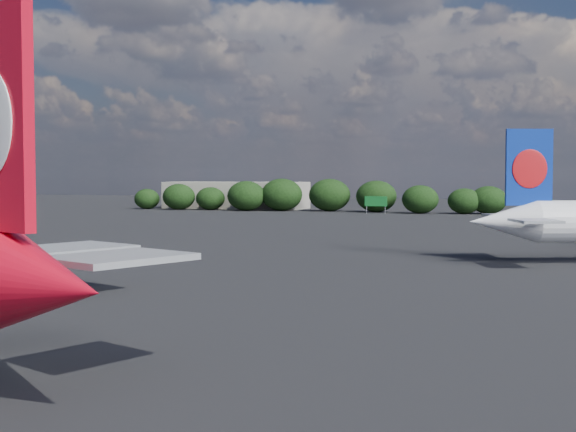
% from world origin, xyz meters
% --- Properties ---
extents(ground, '(500.00, 500.00, 0.00)m').
position_xyz_m(ground, '(0.00, 60.00, 0.00)').
color(ground, black).
rests_on(ground, ground).
extents(terminal_building, '(42.00, 16.00, 8.00)m').
position_xyz_m(terminal_building, '(-65.00, 192.00, 4.00)').
color(terminal_building, gray).
rests_on(terminal_building, ground).
extents(highway_sign, '(6.00, 0.30, 4.50)m').
position_xyz_m(highway_sign, '(-18.00, 176.00, 3.13)').
color(highway_sign, '#136124').
rests_on(highway_sign, ground).
extents(billboard_yellow, '(5.00, 0.30, 5.50)m').
position_xyz_m(billboard_yellow, '(12.00, 182.00, 3.87)').
color(billboard_yellow, gold).
rests_on(billboard_yellow, ground).
extents(horizon_treeline, '(200.93, 17.21, 9.11)m').
position_xyz_m(horizon_treeline, '(10.32, 180.50, 4.03)').
color(horizon_treeline, black).
rests_on(horizon_treeline, ground).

